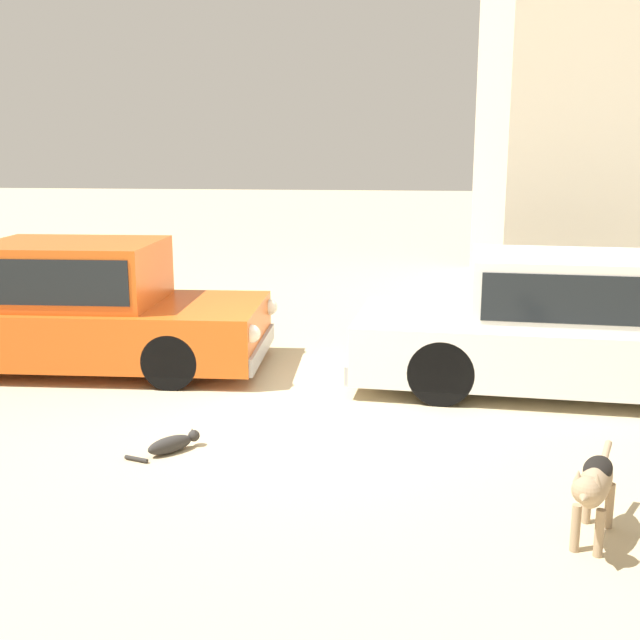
# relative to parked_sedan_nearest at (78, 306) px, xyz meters

# --- Properties ---
(ground_plane) EXTENTS (80.00, 80.00, 0.00)m
(ground_plane) POSITION_rel_parked_sedan_nearest_xyz_m (2.97, -1.36, -0.73)
(ground_plane) COLOR tan
(parked_sedan_nearest) EXTENTS (4.52, 1.97, 1.49)m
(parked_sedan_nearest) POSITION_rel_parked_sedan_nearest_xyz_m (0.00, 0.00, 0.00)
(parked_sedan_nearest) COLOR #D15619
(parked_sedan_nearest) RESTS_ON ground_plane
(parked_sedan_second) EXTENTS (4.93, 2.07, 1.46)m
(parked_sedan_second) POSITION_rel_parked_sedan_nearest_xyz_m (5.66, -0.24, -0.01)
(parked_sedan_second) COLOR silver
(parked_sedan_second) RESTS_ON ground_plane
(stray_dog_spotted) EXTENTS (0.46, 1.04, 0.64)m
(stray_dog_spotted) POSITION_rel_parked_sedan_nearest_xyz_m (5.12, -3.66, -0.31)
(stray_dog_spotted) COLOR #997F60
(stray_dog_spotted) RESTS_ON ground_plane
(stray_cat) EXTENTS (0.55, 0.50, 0.16)m
(stray_cat) POSITION_rel_parked_sedan_nearest_xyz_m (1.89, -2.48, -0.66)
(stray_cat) COLOR #2D2B28
(stray_cat) RESTS_ON ground_plane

